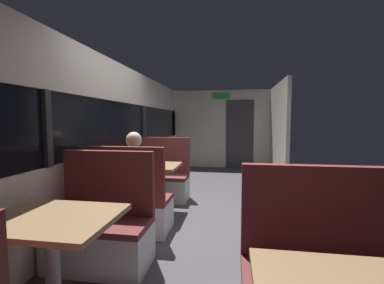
{
  "coord_description": "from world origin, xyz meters",
  "views": [
    {
      "loc": [
        0.35,
        -3.69,
        1.4
      ],
      "look_at": [
        -0.32,
        0.58,
        1.05
      ],
      "focal_mm": 24.54,
      "sensor_mm": 36.0,
      "label": 1
    }
  ],
  "objects_px": {
    "bench_near_window_facing_entry": "(102,232)",
    "bench_mid_window_facing_entry": "(162,181)",
    "dining_table_near_window": "(51,230)",
    "bench_mid_window_facing_end": "(132,206)",
    "seated_passenger": "(134,189)",
    "dining_table_mid_window": "(149,171)"
  },
  "relations": [
    {
      "from": "seated_passenger",
      "to": "dining_table_near_window",
      "type": "bearing_deg",
      "value": -90.0
    },
    {
      "from": "dining_table_near_window",
      "to": "seated_passenger",
      "type": "relative_size",
      "value": 0.71
    },
    {
      "from": "dining_table_mid_window",
      "to": "bench_mid_window_facing_entry",
      "type": "xyz_separation_m",
      "value": [
        0.0,
        0.7,
        -0.31
      ]
    },
    {
      "from": "dining_table_near_window",
      "to": "dining_table_mid_window",
      "type": "relative_size",
      "value": 1.0
    },
    {
      "from": "dining_table_mid_window",
      "to": "bench_mid_window_facing_end",
      "type": "xyz_separation_m",
      "value": [
        0.0,
        -0.7,
        -0.31
      ]
    },
    {
      "from": "bench_mid_window_facing_end",
      "to": "seated_passenger",
      "type": "height_order",
      "value": "seated_passenger"
    },
    {
      "from": "bench_mid_window_facing_end",
      "to": "bench_near_window_facing_entry",
      "type": "bearing_deg",
      "value": -90.0
    },
    {
      "from": "dining_table_near_window",
      "to": "seated_passenger",
      "type": "xyz_separation_m",
      "value": [
        0.0,
        1.53,
        -0.1
      ]
    },
    {
      "from": "bench_near_window_facing_entry",
      "to": "bench_mid_window_facing_entry",
      "type": "height_order",
      "value": "same"
    },
    {
      "from": "dining_table_near_window",
      "to": "bench_mid_window_facing_end",
      "type": "relative_size",
      "value": 0.82
    },
    {
      "from": "dining_table_mid_window",
      "to": "bench_mid_window_facing_end",
      "type": "distance_m",
      "value": 0.77
    },
    {
      "from": "dining_table_near_window",
      "to": "seated_passenger",
      "type": "height_order",
      "value": "seated_passenger"
    },
    {
      "from": "bench_mid_window_facing_end",
      "to": "bench_mid_window_facing_entry",
      "type": "xyz_separation_m",
      "value": [
        0.0,
        1.4,
        0.0
      ]
    },
    {
      "from": "bench_mid_window_facing_entry",
      "to": "seated_passenger",
      "type": "relative_size",
      "value": 0.87
    },
    {
      "from": "dining_table_mid_window",
      "to": "seated_passenger",
      "type": "bearing_deg",
      "value": -90.0
    },
    {
      "from": "dining_table_mid_window",
      "to": "bench_mid_window_facing_entry",
      "type": "relative_size",
      "value": 0.82
    },
    {
      "from": "bench_mid_window_facing_entry",
      "to": "seated_passenger",
      "type": "xyz_separation_m",
      "value": [
        0.0,
        -1.33,
        0.21
      ]
    },
    {
      "from": "bench_mid_window_facing_end",
      "to": "dining_table_near_window",
      "type": "bearing_deg",
      "value": -90.0
    },
    {
      "from": "bench_mid_window_facing_end",
      "to": "bench_mid_window_facing_entry",
      "type": "relative_size",
      "value": 1.0
    },
    {
      "from": "dining_table_mid_window",
      "to": "seated_passenger",
      "type": "height_order",
      "value": "seated_passenger"
    },
    {
      "from": "bench_near_window_facing_entry",
      "to": "bench_mid_window_facing_entry",
      "type": "relative_size",
      "value": 1.0
    },
    {
      "from": "bench_near_window_facing_entry",
      "to": "seated_passenger",
      "type": "xyz_separation_m",
      "value": [
        0.0,
        0.83,
        0.21
      ]
    }
  ]
}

